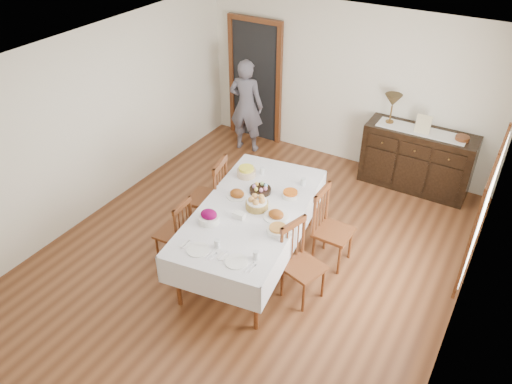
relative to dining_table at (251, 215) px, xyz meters
The scene contains 26 objects.
ground 0.73m from the dining_table, 117.05° to the left, with size 6.00×6.00×0.00m, color brown.
room_shell 1.06m from the dining_table, 110.39° to the left, with size 5.02×6.02×2.65m.
dining_table is the anchor object (origin of this frame).
chair_left_near 0.98m from the dining_table, 150.29° to the right, with size 0.41×0.41×0.94m.
chair_left_far 0.89m from the dining_table, 160.05° to the left, with size 0.55×0.55×1.11m.
chair_right_near 0.85m from the dining_table, 15.77° to the right, with size 0.52×0.52×1.01m.
chair_right_far 1.00m from the dining_table, 31.67° to the left, with size 0.44×0.44×1.05m.
sideboard 3.09m from the dining_table, 65.29° to the left, with size 1.63×0.59×0.98m.
person 3.01m from the dining_table, 122.69° to the left, with size 0.55×0.35×1.74m, color slate.
bread_basket 0.18m from the dining_table, 45.95° to the left, with size 0.28×0.28×0.17m.
egg_basket 0.40m from the dining_table, 103.76° to the left, with size 0.28×0.28×0.11m.
ham_platter_a 0.35m from the dining_table, 154.36° to the left, with size 0.27×0.27×0.11m.
ham_platter_b 0.36m from the dining_table, ahead, with size 0.31×0.31×0.11m.
beet_bowl 0.58m from the dining_table, 121.77° to the right, with size 0.25×0.25×0.16m.
carrot_bowl 0.56m from the dining_table, 58.29° to the left, with size 0.21×0.21×0.09m.
pineapple_bowl 0.77m from the dining_table, 126.07° to the left, with size 0.25×0.25×0.13m.
casserole_dish 0.56m from the dining_table, 25.47° to the right, with size 0.26×0.26×0.08m.
butter_dish 0.26m from the dining_table, 98.28° to the right, with size 0.15×0.11×0.07m.
setting_left 0.91m from the dining_table, 93.77° to the right, with size 0.44×0.31×0.10m.
setting_right 0.94m from the dining_table, 64.61° to the right, with size 0.44×0.31×0.10m.
glass_far_a 0.82m from the dining_table, 110.60° to the left, with size 0.06×0.06×0.10m.
glass_far_b 0.87m from the dining_table, 69.01° to the left, with size 0.07×0.07×0.10m.
runner 3.06m from the dining_table, 65.40° to the left, with size 1.30×0.35×0.01m.
table_lamp 2.98m from the dining_table, 74.58° to the left, with size 0.26×0.26×0.46m.
picture_frame 3.03m from the dining_table, 64.57° to the left, with size 0.22×0.08×0.28m.
deco_bowl 3.36m from the dining_table, 56.43° to the left, with size 0.20×0.20×0.06m.
Camera 1 is at (2.57, -4.26, 4.37)m, focal length 35.00 mm.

